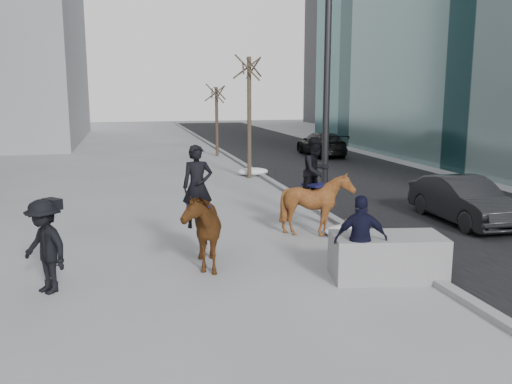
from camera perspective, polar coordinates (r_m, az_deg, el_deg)
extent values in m
plane|color=gray|center=(11.18, 1.45, -8.68)|extent=(120.00, 120.00, 0.00)
cube|color=black|center=(22.72, 12.08, 0.97)|extent=(8.00, 90.00, 0.01)
cube|color=gray|center=(21.31, 2.32, 0.72)|extent=(0.25, 90.00, 0.12)
cube|color=gray|center=(11.18, 13.64, -6.62)|extent=(2.35, 1.47, 0.88)
imported|color=black|center=(16.41, 21.03, -0.81)|extent=(1.47, 4.00, 1.31)
imported|color=black|center=(31.85, 6.90, 5.05)|extent=(2.13, 4.84, 1.38)
imported|color=#4C270F|center=(11.54, -6.00, -3.74)|extent=(0.97, 2.03, 1.69)
imported|color=black|center=(11.51, -6.18, 0.58)|extent=(0.66, 0.44, 1.77)
cube|color=#0E0F33|center=(11.58, -6.14, -1.23)|extent=(0.50, 0.57, 0.06)
imported|color=#501D10|center=(14.02, 6.44, -1.26)|extent=(1.83, 1.92, 1.67)
imported|color=black|center=(14.01, 6.30, 2.24)|extent=(1.03, 0.94, 1.74)
cube|color=#0E0F36|center=(14.07, 6.27, 0.77)|extent=(0.66, 0.70, 0.06)
imported|color=black|center=(10.58, 10.99, -5.01)|extent=(1.10, 0.64, 1.75)
cylinder|color=#C9640B|center=(10.98, 9.62, -2.93)|extent=(0.04, 0.18, 0.07)
imported|color=black|center=(10.70, -21.36, -5.38)|extent=(1.23, 1.28, 1.75)
cube|color=black|center=(10.76, -20.66, -1.18)|extent=(0.40, 0.42, 0.20)
cylinder|color=black|center=(15.04, 7.52, 13.56)|extent=(0.18, 0.18, 9.00)
ellipsoid|color=white|center=(24.11, -0.32, 2.16)|extent=(1.38, 0.88, 0.35)
ellipsoid|color=white|center=(14.19, 9.51, -4.03)|extent=(1.17, 0.75, 0.30)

